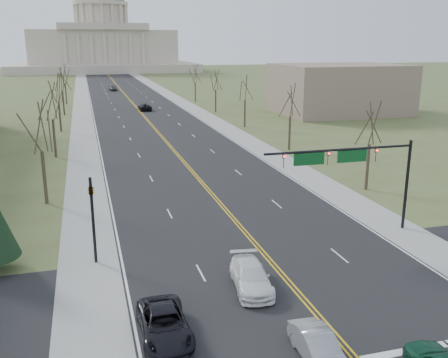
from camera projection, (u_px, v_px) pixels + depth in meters
ground at (346, 348)px, 24.41m from camera, size 600.00×600.00×0.00m
road at (131, 101)px, 126.51m from camera, size 20.00×380.00×0.01m
cross_road at (297, 291)px, 29.98m from camera, size 120.00×14.00×0.01m
sidewalk_left at (82, 102)px, 123.38m from camera, size 4.00×380.00×0.03m
sidewalk_right at (177, 99)px, 129.63m from camera, size 4.00×380.00×0.03m
center_line at (131, 101)px, 126.51m from camera, size 0.42×380.00×0.01m
edge_line_left at (91, 102)px, 123.95m from camera, size 0.15×380.00×0.01m
edge_line_right at (169, 100)px, 129.06m from camera, size 0.15×380.00×0.01m
stop_bar at (447, 344)px, 24.78m from camera, size 9.50×0.50×0.01m
capitol at (103, 42)px, 252.59m from camera, size 90.00×60.00×50.00m
signal_mast at (351, 163)px, 37.35m from camera, size 12.12×0.44×7.20m
signal_left at (92, 211)px, 32.96m from camera, size 0.32×0.36×6.00m
tree_r_0 at (371, 126)px, 48.99m from camera, size 3.74×3.74×8.50m
tree_l_0 at (40, 129)px, 44.52m from camera, size 3.96×3.96×9.00m
tree_r_1 at (291, 102)px, 67.55m from camera, size 3.74×3.74×8.50m
tree_l_1 at (51, 104)px, 63.08m from camera, size 3.96×3.96×9.00m
tree_r_2 at (245, 89)px, 86.11m from camera, size 3.74×3.74×8.50m
tree_l_2 at (58, 90)px, 81.65m from camera, size 3.96×3.96×9.00m
tree_r_3 at (216, 81)px, 104.67m from camera, size 3.74×3.74×8.50m
tree_l_3 at (62, 81)px, 100.21m from camera, size 3.96×3.96×9.00m
tree_r_4 at (195, 75)px, 123.24m from camera, size 3.74×3.74×8.50m
tree_l_4 at (64, 75)px, 118.77m from camera, size 3.96×3.96×9.00m
bldg_right_mass at (339, 89)px, 104.04m from camera, size 25.00×20.00×10.00m
car_sb_inner_lead at (318, 347)px, 23.27m from camera, size 1.62×4.35×1.42m
car_sb_outer_lead at (164, 324)px, 25.16m from camera, size 2.43×5.25×1.46m
car_sb_inner_second at (251, 277)px, 30.20m from camera, size 2.71×5.37×1.50m
car_far_nb at (145, 107)px, 109.06m from camera, size 2.51×5.43×1.51m
car_far_sb at (113, 88)px, 152.32m from camera, size 2.61×5.14×1.68m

